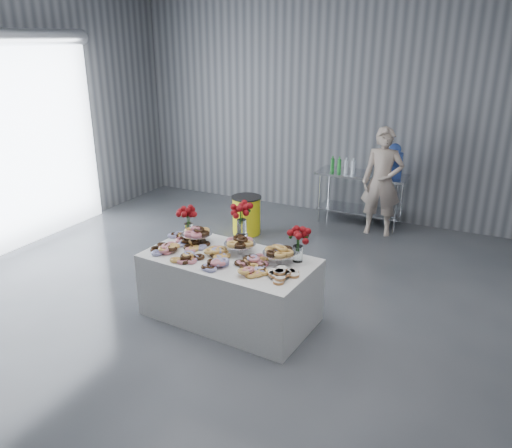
% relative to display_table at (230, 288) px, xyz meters
% --- Properties ---
extents(ground, '(9.00, 9.00, 0.00)m').
position_rel_display_table_xyz_m(ground, '(0.00, -0.39, -0.38)').
color(ground, '#3C3F44').
rests_on(ground, ground).
extents(room_walls, '(8.04, 9.04, 4.02)m').
position_rel_display_table_xyz_m(room_walls, '(-0.27, -0.32, 2.26)').
color(room_walls, gray).
rests_on(room_walls, ground).
extents(display_table, '(1.97, 1.13, 0.75)m').
position_rel_display_table_xyz_m(display_table, '(0.00, 0.00, 0.00)').
color(display_table, white).
rests_on(display_table, ground).
extents(prep_table, '(1.50, 0.60, 0.90)m').
position_rel_display_table_xyz_m(prep_table, '(0.48, 3.71, 0.24)').
color(prep_table, silver).
rests_on(prep_table, ground).
extents(donut_mounds, '(1.86, 0.92, 0.09)m').
position_rel_display_table_xyz_m(donut_mounds, '(0.00, -0.05, 0.42)').
color(donut_mounds, '#E3B253').
rests_on(donut_mounds, display_table).
extents(cake_stand_left, '(0.36, 0.36, 0.17)m').
position_rel_display_table_xyz_m(cake_stand_left, '(-0.54, 0.19, 0.52)').
color(cake_stand_left, silver).
rests_on(cake_stand_left, display_table).
extents(cake_stand_mid, '(0.36, 0.36, 0.17)m').
position_rel_display_table_xyz_m(cake_stand_mid, '(0.06, 0.15, 0.52)').
color(cake_stand_mid, silver).
rests_on(cake_stand_mid, display_table).
extents(cake_stand_right, '(0.36, 0.36, 0.17)m').
position_rel_display_table_xyz_m(cake_stand_right, '(0.56, 0.11, 0.52)').
color(cake_stand_right, silver).
rests_on(cake_stand_right, display_table).
extents(danish_pile, '(0.48, 0.48, 0.11)m').
position_rel_display_table_xyz_m(danish_pile, '(0.74, -0.20, 0.43)').
color(danish_pile, silver).
rests_on(danish_pile, display_table).
extents(bouquet_left, '(0.26, 0.26, 0.42)m').
position_rel_display_table_xyz_m(bouquet_left, '(-0.73, 0.30, 0.67)').
color(bouquet_left, white).
rests_on(bouquet_left, display_table).
extents(bouquet_right, '(0.26, 0.26, 0.42)m').
position_rel_display_table_xyz_m(bouquet_right, '(0.72, 0.25, 0.67)').
color(bouquet_right, white).
rests_on(bouquet_right, display_table).
extents(bouquet_center, '(0.26, 0.26, 0.57)m').
position_rel_display_table_xyz_m(bouquet_center, '(-0.03, 0.35, 0.75)').
color(bouquet_center, silver).
rests_on(bouquet_center, display_table).
extents(water_jug, '(0.28, 0.28, 0.55)m').
position_rel_display_table_xyz_m(water_jug, '(0.98, 3.71, 0.77)').
color(water_jug, '#4470E9').
rests_on(water_jug, prep_table).
extents(drink_bottles, '(0.54, 0.08, 0.27)m').
position_rel_display_table_xyz_m(drink_bottles, '(0.16, 3.61, 0.66)').
color(drink_bottles, '#268C33').
rests_on(drink_bottles, prep_table).
extents(person, '(0.68, 0.49, 1.75)m').
position_rel_display_table_xyz_m(person, '(0.89, 3.41, 0.50)').
color(person, '#CC8C93').
rests_on(person, ground).
extents(trash_barrel, '(0.49, 0.49, 0.63)m').
position_rel_display_table_xyz_m(trash_barrel, '(-1.06, 2.43, -0.06)').
color(trash_barrel, yellow).
rests_on(trash_barrel, ground).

